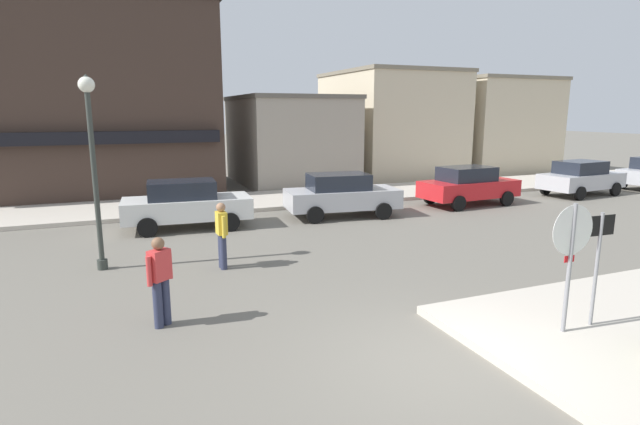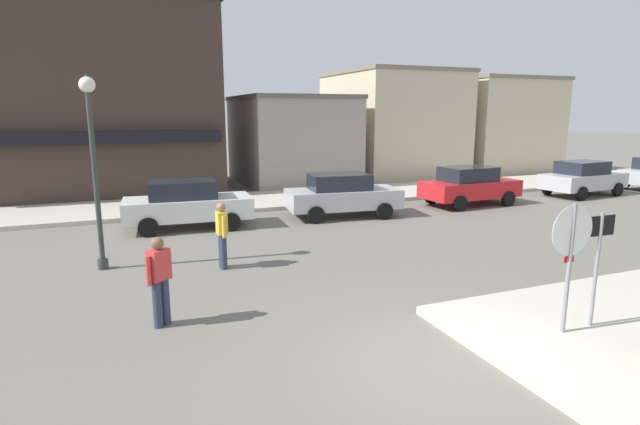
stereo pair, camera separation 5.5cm
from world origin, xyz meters
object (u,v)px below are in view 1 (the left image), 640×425
at_px(parked_car_second, 341,195).
at_px(pedestrian_crossing_near, 222,233).
at_px(one_way_sign, 597,258).
at_px(stop_sign, 571,251).
at_px(pedestrian_crossing_far, 160,279).
at_px(lamp_post, 92,145).
at_px(parked_car_nearest, 186,204).
at_px(parked_car_third, 468,185).
at_px(parked_car_fourth, 581,178).

bearing_deg(parked_car_second, pedestrian_crossing_near, -139.28).
relative_size(one_way_sign, parked_car_second, 0.50).
distance_m(stop_sign, pedestrian_crossing_far, 6.84).
bearing_deg(one_way_sign, parked_car_second, 89.67).
height_order(lamp_post, pedestrian_crossing_far, lamp_post).
bearing_deg(lamp_post, parked_car_second, 23.58).
relative_size(parked_car_nearest, parked_car_third, 1.00).
height_order(lamp_post, parked_car_second, lamp_post).
bearing_deg(lamp_post, parked_car_third, 14.92).
bearing_deg(pedestrian_crossing_near, parked_car_nearest, 92.93).
xyz_separation_m(one_way_sign, pedestrian_crossing_near, (-5.09, 5.95, -0.46)).
bearing_deg(lamp_post, stop_sign, -44.34).
height_order(one_way_sign, lamp_post, lamp_post).
bearing_deg(parked_car_nearest, lamp_post, -124.01).
xyz_separation_m(parked_car_third, pedestrian_crossing_far, (-12.51, -7.53, 0.06)).
xyz_separation_m(one_way_sign, pedestrian_crossing_far, (-6.74, 3.04, -0.46)).
bearing_deg(parked_car_second, stop_sign, -93.91).
height_order(stop_sign, parked_car_nearest, stop_sign).
xyz_separation_m(parked_car_second, parked_car_third, (5.71, 0.19, 0.00)).
xyz_separation_m(parked_car_nearest, pedestrian_crossing_far, (-1.40, -7.56, 0.06)).
relative_size(stop_sign, parked_car_nearest, 0.56).
bearing_deg(parked_car_nearest, pedestrian_crossing_near, -87.07).
height_order(stop_sign, lamp_post, lamp_post).
distance_m(stop_sign, parked_car_second, 10.45).
xyz_separation_m(parked_car_fourth, pedestrian_crossing_far, (-18.77, -7.58, 0.06)).
bearing_deg(pedestrian_crossing_near, pedestrian_crossing_far, -119.44).
bearing_deg(parked_car_second, lamp_post, -156.42).
relative_size(parked_car_third, pedestrian_crossing_near, 2.55).
distance_m(one_way_sign, parked_car_third, 12.05).
height_order(stop_sign, parked_car_third, stop_sign).
distance_m(stop_sign, pedestrian_crossing_near, 7.47).
bearing_deg(parked_car_fourth, parked_car_third, -179.57).
xyz_separation_m(lamp_post, pedestrian_crossing_far, (1.05, -3.92, -2.09)).
height_order(lamp_post, parked_car_third, lamp_post).
height_order(lamp_post, parked_car_nearest, lamp_post).
relative_size(lamp_post, parked_car_third, 1.11).
xyz_separation_m(stop_sign, one_way_sign, (0.65, 0.02, -0.19)).
relative_size(parked_car_nearest, pedestrian_crossing_near, 2.55).
relative_size(one_way_sign, pedestrian_crossing_near, 1.30).
bearing_deg(pedestrian_crossing_far, lamp_post, 105.07).
relative_size(parked_car_fourth, pedestrian_crossing_far, 2.58).
height_order(parked_car_second, pedestrian_crossing_far, pedestrian_crossing_far).
bearing_deg(parked_car_second, parked_car_third, 1.87).
bearing_deg(parked_car_third, pedestrian_crossing_far, -148.95).
bearing_deg(parked_car_second, parked_car_fourth, 1.12).
height_order(parked_car_nearest, parked_car_second, same).
distance_m(parked_car_nearest, pedestrian_crossing_near, 4.66).
distance_m(one_way_sign, parked_car_nearest, 11.88).
relative_size(lamp_post, pedestrian_crossing_near, 2.82).
distance_m(parked_car_fourth, pedestrian_crossing_near, 17.76).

